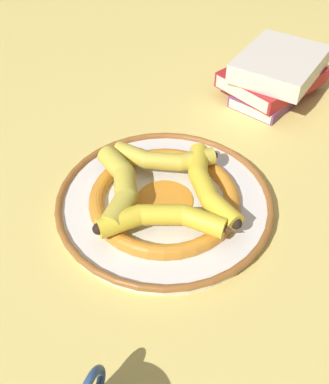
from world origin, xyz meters
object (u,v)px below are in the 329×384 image
decorative_bowl (165,201)px  banana_a (164,219)px  book_stack (276,75)px  banana_b (120,188)px  banana_d (207,184)px  banana_c (162,158)px

decorative_bowl → banana_a: banana_a is taller
decorative_bowl → book_stack: 0.42m
banana_a → banana_b: bearing=-43.2°
banana_d → banana_a: bearing=-56.9°
banana_a → banana_d: bearing=-132.0°
decorative_bowl → banana_b: (0.07, 0.02, 0.04)m
banana_c → banana_d: (-0.08, 0.05, 0.00)m
banana_a → book_stack: bearing=-120.0°
banana_b → banana_d: 0.14m
decorative_bowl → banana_d: banana_d is taller
banana_a → decorative_bowl: bearing=-90.5°
banana_c → banana_d: size_ratio=1.03×
banana_c → banana_d: 0.10m
banana_b → banana_d: (-0.13, -0.04, -0.00)m
banana_a → banana_d: same height
decorative_bowl → banana_d: size_ratio=1.93×
decorative_bowl → banana_b: size_ratio=1.92×
banana_a → banana_c: bearing=-88.5°
book_stack → banana_d: bearing=13.8°
banana_b → book_stack: (-0.23, -0.40, 0.00)m
banana_d → banana_c: bearing=-147.1°
decorative_bowl → banana_c: size_ratio=1.87×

